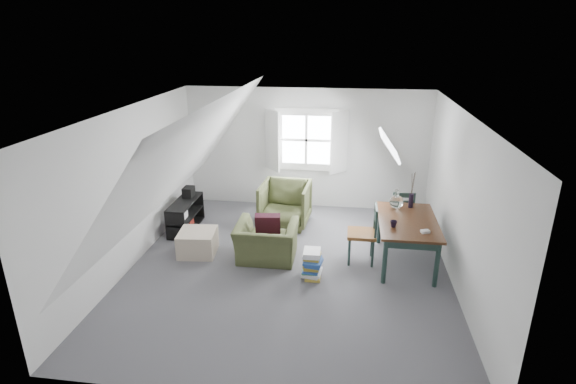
# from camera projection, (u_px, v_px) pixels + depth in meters

# --- Properties ---
(floor) EXTENTS (5.50, 5.50, 0.00)m
(floor) POSITION_uv_depth(u_px,v_px,m) (288.00, 268.00, 7.18)
(floor) COLOR #504F54
(floor) RESTS_ON ground
(ceiling) EXTENTS (5.50, 5.50, 0.00)m
(ceiling) POSITION_uv_depth(u_px,v_px,m) (288.00, 112.00, 6.32)
(ceiling) COLOR white
(ceiling) RESTS_ON wall_back
(wall_back) EXTENTS (5.00, 0.00, 5.00)m
(wall_back) POSITION_uv_depth(u_px,v_px,m) (306.00, 149.00, 9.31)
(wall_back) COLOR silver
(wall_back) RESTS_ON ground
(wall_front) EXTENTS (5.00, 0.00, 5.00)m
(wall_front) POSITION_uv_depth(u_px,v_px,m) (249.00, 296.00, 4.19)
(wall_front) COLOR silver
(wall_front) RESTS_ON ground
(wall_left) EXTENTS (0.00, 5.50, 5.50)m
(wall_left) POSITION_uv_depth(u_px,v_px,m) (131.00, 187.00, 7.07)
(wall_left) COLOR silver
(wall_left) RESTS_ON ground
(wall_right) EXTENTS (0.00, 5.50, 5.50)m
(wall_right) POSITION_uv_depth(u_px,v_px,m) (461.00, 203.00, 6.43)
(wall_right) COLOR silver
(wall_right) RESTS_ON ground
(slope_left) EXTENTS (3.19, 5.50, 4.48)m
(slope_left) POSITION_uv_depth(u_px,v_px,m) (187.00, 157.00, 6.77)
(slope_left) COLOR white
(slope_left) RESTS_ON wall_left
(slope_right) EXTENTS (3.19, 5.50, 4.48)m
(slope_right) POSITION_uv_depth(u_px,v_px,m) (396.00, 165.00, 6.37)
(slope_right) COLOR white
(slope_right) RESTS_ON wall_right
(dormer_window) EXTENTS (1.71, 0.35, 1.30)m
(dormer_window) POSITION_uv_depth(u_px,v_px,m) (306.00, 140.00, 9.17)
(dormer_window) COLOR white
(dormer_window) RESTS_ON wall_back
(skylight) EXTENTS (0.35, 0.75, 0.47)m
(skylight) POSITION_uv_depth(u_px,v_px,m) (389.00, 145.00, 7.59)
(skylight) COLOR white
(skylight) RESTS_ON slope_right
(armchair_near) EXTENTS (0.98, 0.86, 0.64)m
(armchair_near) POSITION_uv_depth(u_px,v_px,m) (267.00, 259.00, 7.46)
(armchair_near) COLOR #414926
(armchair_near) RESTS_ON floor
(armchair_far) EXTENTS (0.97, 0.99, 0.85)m
(armchair_far) POSITION_uv_depth(u_px,v_px,m) (285.00, 224.00, 8.79)
(armchair_far) COLOR #414926
(armchair_far) RESTS_ON floor
(throw_pillow) EXTENTS (0.44, 0.29, 0.43)m
(throw_pillow) POSITION_uv_depth(u_px,v_px,m) (268.00, 225.00, 7.41)
(throw_pillow) COLOR #3A0F1C
(throw_pillow) RESTS_ON armchair_near
(ottoman) EXTENTS (0.66, 0.66, 0.40)m
(ottoman) POSITION_uv_depth(u_px,v_px,m) (198.00, 242.00, 7.59)
(ottoman) COLOR #B3A28C
(ottoman) RESTS_ON floor
(dining_table) EXTENTS (0.91, 1.52, 0.76)m
(dining_table) POSITION_uv_depth(u_px,v_px,m) (407.00, 226.00, 7.12)
(dining_table) COLOR #341D10
(dining_table) RESTS_ON floor
(demijohn) EXTENTS (0.23, 0.23, 0.33)m
(demijohn) POSITION_uv_depth(u_px,v_px,m) (396.00, 201.00, 7.48)
(demijohn) COLOR silver
(demijohn) RESTS_ON dining_table
(vase_twigs) EXTENTS (0.08, 0.09, 0.62)m
(vase_twigs) POSITION_uv_depth(u_px,v_px,m) (411.00, 200.00, 7.54)
(vase_twigs) COLOR black
(vase_twigs) RESTS_ON dining_table
(cup) EXTENTS (0.12, 0.12, 0.10)m
(cup) POSITION_uv_depth(u_px,v_px,m) (393.00, 227.00, 6.84)
(cup) COLOR black
(cup) RESTS_ON dining_table
(paper_box) EXTENTS (0.14, 0.12, 0.04)m
(paper_box) POSITION_uv_depth(u_px,v_px,m) (425.00, 231.00, 6.64)
(paper_box) COLOR white
(paper_box) RESTS_ON dining_table
(dining_chair_far) EXTENTS (0.43, 0.43, 0.93)m
(dining_chair_far) POSITION_uv_depth(u_px,v_px,m) (402.00, 213.00, 8.08)
(dining_chair_far) COLOR brown
(dining_chair_far) RESTS_ON floor
(dining_chair_near) EXTENTS (0.46, 0.46, 0.97)m
(dining_chair_near) POSITION_uv_depth(u_px,v_px,m) (364.00, 233.00, 7.23)
(dining_chair_near) COLOR brown
(dining_chair_near) RESTS_ON floor
(media_shelf) EXTENTS (0.36, 1.09, 0.56)m
(media_shelf) POSITION_uv_depth(u_px,v_px,m) (185.00, 217.00, 8.48)
(media_shelf) COLOR black
(media_shelf) RESTS_ON floor
(electronics_box) EXTENTS (0.19, 0.26, 0.20)m
(electronics_box) POSITION_uv_depth(u_px,v_px,m) (189.00, 192.00, 8.61)
(electronics_box) COLOR black
(electronics_box) RESTS_ON media_shelf
(magazine_stack) EXTENTS (0.33, 0.40, 0.44)m
(magazine_stack) POSITION_uv_depth(u_px,v_px,m) (312.00, 264.00, 6.84)
(magazine_stack) COLOR #B29933
(magazine_stack) RESTS_ON floor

